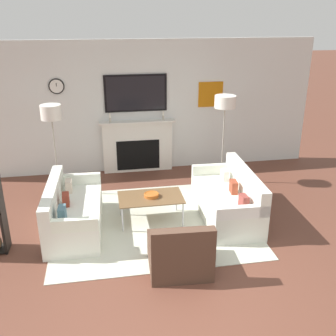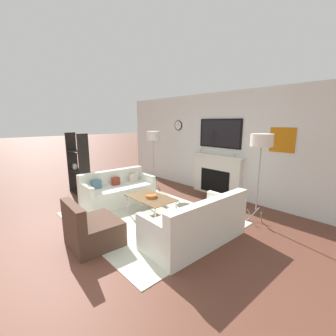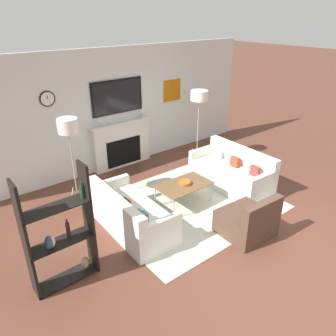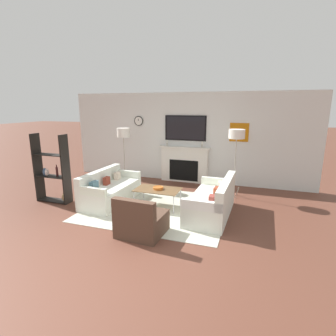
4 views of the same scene
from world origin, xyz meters
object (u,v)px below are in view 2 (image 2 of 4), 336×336
decorative_bowl (151,196)px  armchair (92,230)px  couch_left (118,191)px  floor_lamp_left (153,137)px  shelf_unit (78,167)px  floor_lamp_right (262,142)px  coffee_table (151,199)px  couch_right (197,226)px

decorative_bowl → armchair: bearing=-82.3°
couch_left → floor_lamp_left: 1.90m
couch_left → shelf_unit: size_ratio=1.03×
floor_lamp_left → couch_left: bearing=-77.1°
floor_lamp_left → floor_lamp_right: 3.16m
floor_lamp_left → decorative_bowl: bearing=-40.5°
coffee_table → floor_lamp_left: bearing=139.2°
floor_lamp_left → couch_right: bearing=-26.3°
couch_left → floor_lamp_right: bearing=26.3°
couch_right → coffee_table: bearing=177.4°
coffee_table → floor_lamp_right: (1.60, 1.34, 1.19)m
floor_lamp_left → coffee_table: bearing=-40.8°
coffee_table → armchair: bearing=-81.7°
shelf_unit → couch_left: bearing=17.6°
armchair → shelf_unit: (-2.74, 0.89, 0.50)m
couch_right → floor_lamp_left: floor_lamp_left is taller
decorative_bowl → floor_lamp_right: bearing=40.1°
couch_left → coffee_table: (1.23, 0.06, 0.12)m
armchair → decorative_bowl: bearing=97.7°
couch_left → couch_right: bearing=-0.1°
floor_lamp_right → coffee_table: bearing=-140.0°
armchair → floor_lamp_left: (-1.75, 2.71, 1.27)m
couch_left → shelf_unit: bearing=-162.4°
coffee_table → decorative_bowl: size_ratio=4.28×
couch_left → couch_right: size_ratio=0.95×
couch_left → coffee_table: size_ratio=1.66×
coffee_table → floor_lamp_right: bearing=40.0°
floor_lamp_right → shelf_unit: bearing=-156.4°
armchair → decorative_bowl: size_ratio=3.48×
decorative_bowl → shelf_unit: 2.62m
couch_right → armchair: 1.70m
couch_right → floor_lamp_left: size_ratio=1.06×
couch_right → floor_lamp_right: floor_lamp_right is taller
decorative_bowl → shelf_unit: bearing=-169.5°
coffee_table → decorative_bowl: decorative_bowl is taller
couch_left → coffee_table: 1.24m
decorative_bowl → floor_lamp_left: 2.32m
coffee_table → couch_right: bearing=-2.6°
armchair → floor_lamp_left: floor_lamp_left is taller
decorative_bowl → floor_lamp_left: (-1.57, 1.34, 1.06)m
floor_lamp_left → shelf_unit: 2.21m
couch_right → coffee_table: 1.29m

